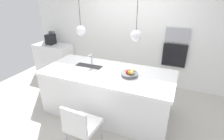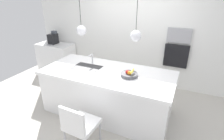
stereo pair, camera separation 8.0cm
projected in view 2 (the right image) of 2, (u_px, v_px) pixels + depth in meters
floor at (108, 111)px, 3.75m from camera, size 6.60×6.60×0.00m
back_wall at (135, 34)px, 4.59m from camera, size 6.00×0.10×2.60m
kitchen_island at (108, 92)px, 3.56m from camera, size 2.53×1.15×0.92m
sink_basin at (87, 68)px, 3.55m from camera, size 0.56×0.40×0.02m
faucet at (92, 58)px, 3.67m from camera, size 0.02×0.17×0.22m
fruit_bowl at (129, 74)px, 3.17m from camera, size 0.31×0.31×0.15m
side_counter at (57, 57)px, 5.54m from camera, size 1.10×0.60×0.86m
coffee_machine at (53, 39)px, 5.32m from camera, size 0.20×0.35×0.38m
microwave at (179, 35)px, 4.08m from camera, size 0.54×0.08×0.34m
oven at (176, 56)px, 4.29m from camera, size 0.56×0.08×0.56m
chair_near at (79, 124)px, 2.67m from camera, size 0.47×0.49×0.84m
pendant_light_left at (81, 30)px, 3.27m from camera, size 0.18×0.18×0.78m
pendant_light_right at (136, 36)px, 2.87m from camera, size 0.18×0.18×0.78m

